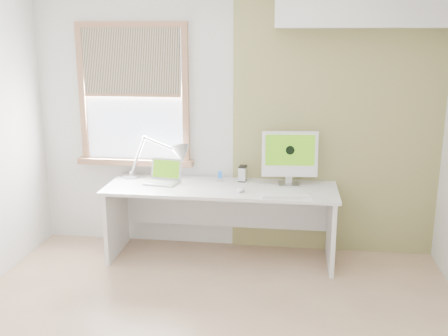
% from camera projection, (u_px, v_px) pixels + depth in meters
% --- Properties ---
extents(room, '(4.04, 3.54, 2.64)m').
position_uv_depth(room, '(204.00, 163.00, 3.47)').
color(room, tan).
rests_on(room, ground).
extents(accent_wall, '(2.00, 0.02, 2.60)m').
position_uv_depth(accent_wall, '(336.00, 124.00, 5.01)').
color(accent_wall, '#929156').
rests_on(accent_wall, room).
extents(soffit, '(1.60, 0.40, 0.42)m').
position_uv_depth(soffit, '(367.00, 3.00, 4.55)').
color(soffit, white).
rests_on(soffit, room).
extents(window, '(1.20, 0.14, 1.42)m').
position_uv_depth(window, '(133.00, 96.00, 5.18)').
color(window, '#8F6246').
rests_on(window, room).
extents(desk, '(2.20, 0.70, 0.73)m').
position_uv_depth(desk, '(222.00, 204.00, 5.05)').
color(desk, white).
rests_on(desk, room).
extents(desk_lamp, '(0.77, 0.31, 0.43)m').
position_uv_depth(desk_lamp, '(172.00, 157.00, 5.18)').
color(desk_lamp, '#B9BBBE').
rests_on(desk_lamp, desk).
extents(laptop, '(0.36, 0.31, 0.22)m').
position_uv_depth(laptop, '(164.00, 177.00, 5.08)').
color(laptop, '#B9BBBE').
rests_on(laptop, desk).
extents(phone_dock, '(0.06, 0.06, 0.12)m').
position_uv_depth(phone_dock, '(220.00, 178.00, 5.12)').
color(phone_dock, '#B9BBBE').
rests_on(phone_dock, desk).
extents(external_drive, '(0.08, 0.12, 0.15)m').
position_uv_depth(external_drive, '(243.00, 174.00, 5.12)').
color(external_drive, '#B9BBBE').
rests_on(external_drive, desk).
extents(imac, '(0.54, 0.19, 0.52)m').
position_uv_depth(imac, '(290.00, 155.00, 4.94)').
color(imac, '#B9BBBE').
rests_on(imac, desk).
extents(keyboard, '(0.47, 0.19, 0.02)m').
position_uv_depth(keyboard, '(286.00, 195.00, 4.64)').
color(keyboard, white).
rests_on(keyboard, desk).
extents(mouse, '(0.09, 0.13, 0.03)m').
position_uv_depth(mouse, '(241.00, 190.00, 4.79)').
color(mouse, white).
rests_on(mouse, desk).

